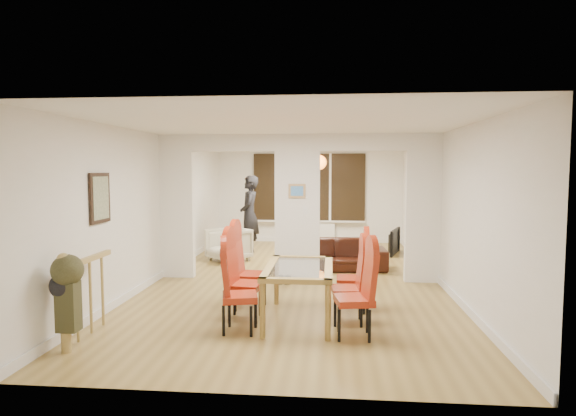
# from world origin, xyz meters

# --- Properties ---
(floor) EXTENTS (5.00, 9.00, 0.01)m
(floor) POSITION_xyz_m (0.00, 0.00, 0.00)
(floor) COLOR olive
(floor) RESTS_ON ground
(room_walls) EXTENTS (5.00, 9.00, 2.60)m
(room_walls) POSITION_xyz_m (0.00, 0.00, 1.30)
(room_walls) COLOR silver
(room_walls) RESTS_ON floor
(divider_wall) EXTENTS (5.00, 0.18, 2.60)m
(divider_wall) POSITION_xyz_m (0.00, 0.00, 1.30)
(divider_wall) COLOR white
(divider_wall) RESTS_ON floor
(bay_window_blinds) EXTENTS (3.00, 0.08, 1.80)m
(bay_window_blinds) POSITION_xyz_m (0.00, 4.44, 1.50)
(bay_window_blinds) COLOR black
(bay_window_blinds) RESTS_ON room_walls
(radiator) EXTENTS (1.40, 0.08, 0.50)m
(radiator) POSITION_xyz_m (0.00, 4.40, 0.30)
(radiator) COLOR white
(radiator) RESTS_ON floor
(pendant_light) EXTENTS (0.36, 0.36, 0.36)m
(pendant_light) POSITION_xyz_m (0.30, 3.30, 2.15)
(pendant_light) COLOR orange
(pendant_light) RESTS_ON room_walls
(stair_newel) EXTENTS (0.40, 1.20, 1.10)m
(stair_newel) POSITION_xyz_m (-2.25, -3.20, 0.55)
(stair_newel) COLOR #A1884A
(stair_newel) RESTS_ON floor
(wall_poster) EXTENTS (0.04, 0.52, 0.67)m
(wall_poster) POSITION_xyz_m (-2.47, -2.40, 1.60)
(wall_poster) COLOR gray
(wall_poster) RESTS_ON room_walls
(pillar_photo) EXTENTS (0.30, 0.03, 0.25)m
(pillar_photo) POSITION_xyz_m (0.00, -0.10, 1.60)
(pillar_photo) COLOR #4C8CD8
(pillar_photo) RESTS_ON divider_wall
(dining_table) EXTENTS (0.86, 1.54, 0.72)m
(dining_table) POSITION_xyz_m (0.19, -2.36, 0.36)
(dining_table) COLOR olive
(dining_table) RESTS_ON floor
(dining_chair_la) EXTENTS (0.49, 0.49, 1.03)m
(dining_chair_la) POSITION_xyz_m (-0.50, -2.88, 0.51)
(dining_chair_la) COLOR maroon
(dining_chair_la) RESTS_ON floor
(dining_chair_lb) EXTENTS (0.48, 0.48, 1.08)m
(dining_chair_lb) POSITION_xyz_m (-0.53, -2.39, 0.54)
(dining_chair_lb) COLOR maroon
(dining_chair_lb) RESTS_ON floor
(dining_chair_lc) EXTENTS (0.49, 0.49, 1.11)m
(dining_chair_lc) POSITION_xyz_m (-0.54, -1.87, 0.56)
(dining_chair_lc) COLOR maroon
(dining_chair_lc) RESTS_ON floor
(dining_chair_ra) EXTENTS (0.49, 0.49, 1.06)m
(dining_chair_ra) POSITION_xyz_m (0.88, -2.95, 0.53)
(dining_chair_ra) COLOR maroon
(dining_chair_ra) RESTS_ON floor
(dining_chair_rb) EXTENTS (0.44, 0.44, 1.02)m
(dining_chair_rb) POSITION_xyz_m (0.83, -2.42, 0.51)
(dining_chair_rb) COLOR maroon
(dining_chair_rb) RESTS_ON floor
(dining_chair_rc) EXTENTS (0.42, 0.42, 1.04)m
(dining_chair_rc) POSITION_xyz_m (0.89, -1.87, 0.52)
(dining_chair_rc) COLOR maroon
(dining_chair_rc) RESTS_ON floor
(sofa) EXTENTS (2.09, 0.92, 0.60)m
(sofa) POSITION_xyz_m (0.66, 0.93, 0.30)
(sofa) COLOR black
(sofa) RESTS_ON floor
(armchair) EXTENTS (1.09, 1.09, 0.71)m
(armchair) POSITION_xyz_m (-1.60, 1.59, 0.35)
(armchair) COLOR #B9B49D
(armchair) RESTS_ON floor
(person) EXTENTS (0.73, 0.53, 1.84)m
(person) POSITION_xyz_m (-1.30, 2.50, 0.92)
(person) COLOR black
(person) RESTS_ON floor
(television) EXTENTS (1.02, 0.44, 0.59)m
(television) POSITION_xyz_m (2.00, 2.81, 0.30)
(television) COLOR black
(television) RESTS_ON floor
(coffee_table) EXTENTS (1.11, 0.64, 0.24)m
(coffee_table) POSITION_xyz_m (0.10, 2.34, 0.12)
(coffee_table) COLOR black
(coffee_table) RESTS_ON floor
(bottle) EXTENTS (0.07, 0.07, 0.28)m
(bottle) POSITION_xyz_m (0.05, 2.46, 0.39)
(bottle) COLOR #143F19
(bottle) RESTS_ON coffee_table
(bowl) EXTENTS (0.20, 0.20, 0.05)m
(bowl) POSITION_xyz_m (-0.00, 2.25, 0.27)
(bowl) COLOR black
(bowl) RESTS_ON coffee_table
(shoes) EXTENTS (0.23, 0.25, 0.10)m
(shoes) POSITION_xyz_m (-0.21, -0.32, 0.05)
(shoes) COLOR black
(shoes) RESTS_ON floor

